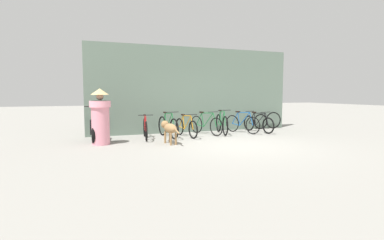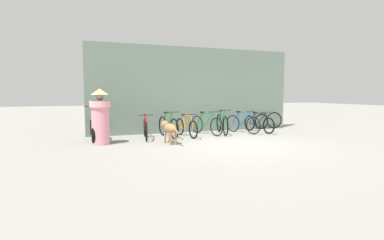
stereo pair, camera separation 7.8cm
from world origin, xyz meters
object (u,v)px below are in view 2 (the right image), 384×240
Objects in this scene: motorcycle at (97,127)px; spare_tire_left at (261,122)px; bicycle_2 at (186,127)px; stray_dog at (169,128)px; bicycle_3 at (206,125)px; bicycle_0 at (145,128)px; bicycle_4 at (222,124)px; bicycle_6 at (259,124)px; spare_tire_right at (274,120)px; bicycle_1 at (168,127)px; person_in_robes at (100,116)px; bicycle_5 at (243,124)px.

motorcycle is 6.62m from spare_tire_left.
bicycle_2 is 2.92m from motorcycle.
bicycle_2 is at bearing -46.91° from stray_dog.
bicycle_3 is 2.28m from stray_dog.
bicycle_3 is at bearing 103.75° from bicycle_0.
bicycle_4 reaches higher than spare_tire_left.
bicycle_4 reaches higher than bicycle_6.
motorcycle is (-5.90, -0.06, 0.11)m from bicycle_6.
spare_tire_left is at bearing 120.77° from bicycle_4.
spare_tire_left is (3.65, 0.96, -0.01)m from bicycle_2.
bicycle_1 is at bearing -170.23° from spare_tire_right.
spare_tire_right is at bearing 84.02° from bicycle_3.
spare_tire_right is at bearing -146.43° from person_in_robes.
bicycle_1 is 1.05× the size of bicycle_2.
bicycle_3 reaches higher than bicycle_2.
bicycle_6 is at bearing 99.89° from bicycle_0.
bicycle_0 is 1.02× the size of bicycle_3.
bicycle_3 is 0.93× the size of motorcycle.
spare_tire_right is (5.21, 2.08, -0.11)m from stray_dog.
bicycle_0 reaches higher than stray_dog.
stray_dog is at bearing -46.91° from bicycle_2.
bicycle_3 is at bearing -168.61° from spare_tire_right.
bicycle_1 reaches higher than bicycle_5.
bicycle_6 is at bearing -147.94° from spare_tire_right.
bicycle_3 is 3.48m from spare_tire_right.
stray_dog is (1.98, -1.22, 0.02)m from motorcycle.
bicycle_5 is 0.69m from bicycle_6.
bicycle_5 reaches higher than bicycle_0.
bicycle_4 is 2.87m from spare_tire_right.
bicycle_5 is at bearing -149.45° from spare_tire_left.
spare_tire_left is 0.63m from spare_tire_right.
bicycle_3 is 1.00× the size of bicycle_4.
bicycle_5 is 0.87× the size of motorcycle.
motorcycle is 0.76m from person_in_robes.
bicycle_6 is (2.99, 0.15, 0.00)m from bicycle_2.
person_in_robes is 6.68m from spare_tire_left.
bicycle_2 is at bearing -90.17° from bicycle_3.
person_in_robes is (-5.14, -0.73, 0.47)m from bicycle_5.
bicycle_5 reaches higher than stray_dog.
spare_tire_left is (1.35, 0.80, -0.04)m from bicycle_5.
spare_tire_left is at bearing 86.68° from bicycle_3.
person_in_robes is (-3.70, -0.83, 0.47)m from bicycle_3.
bicycle_5 is at bearing -158.31° from spare_tire_right.
bicycle_0 is 1.30m from stray_dog.
bicycle_1 reaches higher than bicycle_2.
bicycle_3 is 3.82m from person_in_robes.
person_in_robes reaches higher than motorcycle.
bicycle_3 is 0.99× the size of bicycle_6.
bicycle_4 is at bearing 87.55° from bicycle_1.
bicycle_2 is 2.93m from person_in_robes.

